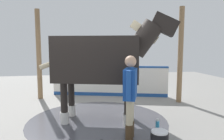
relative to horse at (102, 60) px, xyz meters
The scene contains 8 objects.
ground_plane 1.57m from the horse, 148.65° to the left, with size 16.00×16.00×0.02m, color gray.
wet_patch 1.47m from the horse, 163.73° to the left, with size 3.33×3.33×0.00m, color #4C4C54.
barrier_wall 2.69m from the horse, 76.16° to the left, with size 3.96×1.23×1.08m.
roof_post_near 2.91m from the horse, 24.75° to the left, with size 0.16×0.16×2.98m, color olive.
roof_post_far 3.07m from the horse, 125.32° to the left, with size 0.16×0.16×2.98m, color olive.
horse is the anchor object (origin of this frame).
handler 1.28m from the horse, 70.17° to the right, with size 0.38×0.61×1.61m.
bottle_shampoo 1.91m from the horse, 37.71° to the right, with size 0.08×0.08×0.26m.
Camera 1 is at (-0.22, -5.11, 1.79)m, focal length 33.74 mm.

